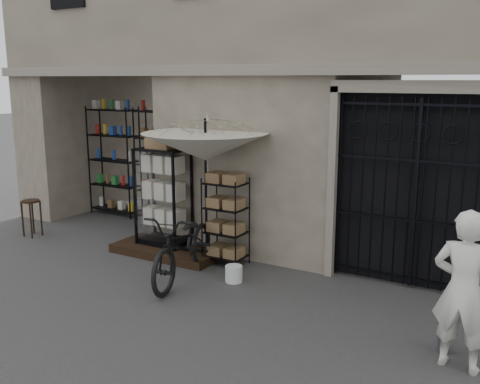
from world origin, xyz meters
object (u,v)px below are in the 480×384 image
Objects in this scene: shopkeeper at (456,367)px; wooden_stool at (32,217)px; display_cabinet at (163,202)px; white_bucket at (234,274)px; bicycle at (185,279)px; wire_rack at (226,222)px; steel_bollard at (445,322)px; market_umbrella at (205,139)px.

wooden_stool is at bearing -1.71° from shopkeeper.
display_cabinet is 2.14m from white_bucket.
white_bucket is 0.36× the size of wooden_stool.
white_bucket is 3.55m from shopkeeper.
shopkeeper is at bearing -21.07° from bicycle.
bicycle is (-0.71, -0.31, -0.13)m from white_bucket.
wire_rack reaches higher than bicycle.
wire_rack is at bearing 67.30° from bicycle.
white_bucket is 4.79m from wooden_stool.
steel_bollard is (5.10, -1.32, -0.57)m from display_cabinet.
steel_bollard reaches higher than shopkeeper.
steel_bollard is at bearing -31.41° from display_cabinet.
shopkeeper is at bearing -15.41° from white_bucket.
bicycle reaches higher than white_bucket.
display_cabinet reaches higher than shopkeeper.
shopkeeper is (3.96, -1.58, -0.73)m from wire_rack.
market_umbrella reaches higher than shopkeeper.
wire_rack is 1.44m from market_umbrella.
white_bucket is at bearing 168.34° from steel_bollard.
shopkeeper is at bearing -55.13° from steel_bollard.
steel_bollard is at bearing -49.61° from shopkeeper.
market_umbrella is at bearing 149.20° from white_bucket.
wooden_stool is at bearing -174.16° from market_umbrella.
display_cabinet is at bearing 165.50° from steel_bollard.
wooden_stool reaches higher than shopkeeper.
market_umbrella is at bearing -162.00° from wire_rack.
white_bucket reaches higher than shopkeeper.
display_cabinet is at bearing 160.76° from white_bucket.
white_bucket is 3.30m from steel_bollard.
wire_rack is at bearing 130.14° from white_bucket.
white_bucket is (0.84, -0.50, -2.01)m from market_umbrella.
wooden_stool is (-4.78, 0.10, 0.26)m from white_bucket.
market_umbrella reaches higher than wire_rack.
steel_bollard is (3.76, -1.30, -0.37)m from wire_rack.
market_umbrella is 11.08× the size of white_bucket.
steel_bollard is (8.01, -0.76, -0.02)m from wooden_stool.
market_umbrella is (-0.30, -0.14, 1.41)m from wire_rack.
steel_bollard is at bearing -5.44° from wooden_stool.
wire_rack reaches higher than wooden_stool.
display_cabinet is 1.27× the size of wire_rack.
display_cabinet reaches higher than bicycle.
shopkeeper is at bearing -33.69° from display_cabinet.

